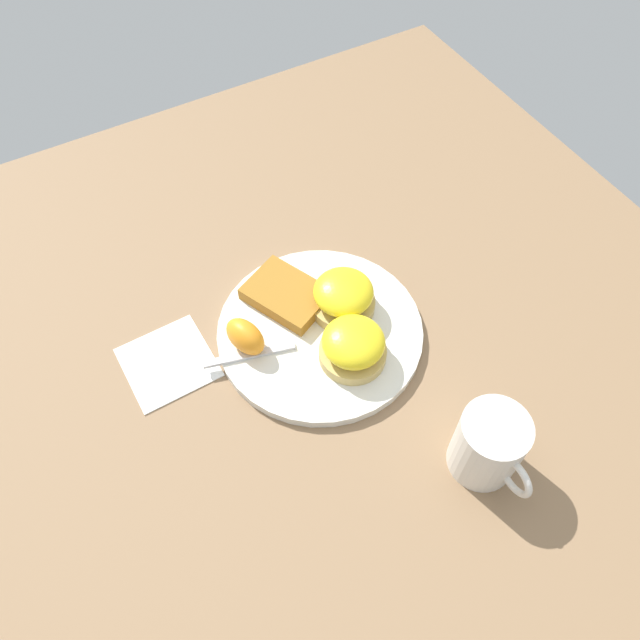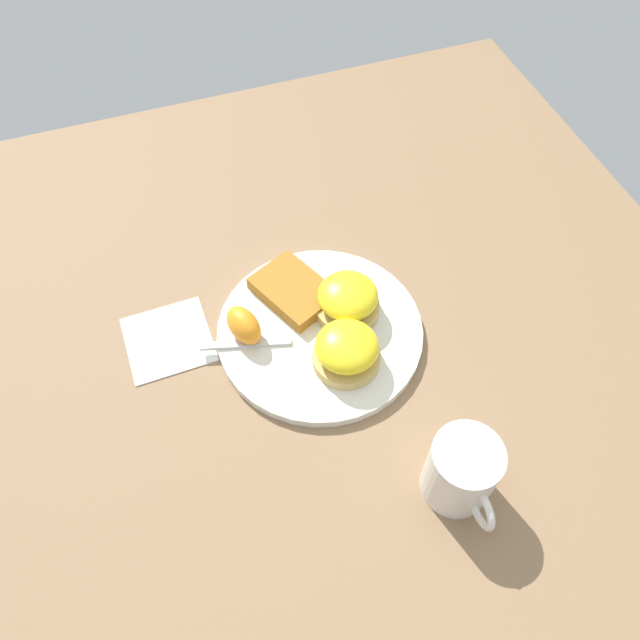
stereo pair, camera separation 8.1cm
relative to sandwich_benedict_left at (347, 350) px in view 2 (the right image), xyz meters
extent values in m
plane|color=#846647|center=(-0.06, -0.01, -0.04)|extent=(1.10, 1.10, 0.00)
cylinder|color=silver|center=(-0.06, -0.01, -0.03)|extent=(0.27, 0.27, 0.01)
cylinder|color=tan|center=(0.00, 0.00, -0.02)|extent=(0.09, 0.09, 0.02)
ellipsoid|color=yellow|center=(0.00, 0.00, 0.01)|extent=(0.08, 0.08, 0.04)
cylinder|color=tan|center=(-0.07, 0.03, -0.02)|extent=(0.09, 0.09, 0.02)
ellipsoid|color=yellow|center=(-0.07, 0.03, 0.01)|extent=(0.08, 0.08, 0.04)
cube|color=#9E6922|center=(-0.12, -0.03, -0.02)|extent=(0.13, 0.11, 0.02)
ellipsoid|color=orange|center=(-0.08, -0.11, 0.00)|extent=(0.07, 0.05, 0.04)
cube|color=silver|center=(-0.07, -0.11, -0.02)|extent=(0.04, 0.12, 0.00)
cube|color=silver|center=(-0.03, 0.02, -0.02)|extent=(0.04, 0.05, 0.00)
cylinder|color=silver|center=(0.19, 0.06, 0.01)|extent=(0.08, 0.08, 0.09)
torus|color=silver|center=(0.23, 0.06, 0.01)|extent=(0.05, 0.01, 0.05)
cube|color=white|center=(-0.12, -0.21, -0.04)|extent=(0.11, 0.11, 0.00)
camera|label=1|loc=(0.34, -0.24, 0.66)|focal=35.00mm
camera|label=2|loc=(0.37, -0.17, 0.66)|focal=35.00mm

